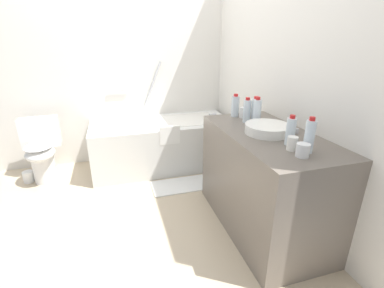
{
  "coord_description": "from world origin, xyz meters",
  "views": [
    {
      "loc": [
        -0.1,
        -2.2,
        1.47
      ],
      "look_at": [
        0.57,
        0.08,
        0.56
      ],
      "focal_mm": 25.22,
      "sensor_mm": 36.0,
      "label": 1
    }
  ],
  "objects_px": {
    "bathtub": "(163,142)",
    "water_bottle_1": "(309,136)",
    "water_bottle_3": "(291,131)",
    "drinking_glass_0": "(243,113)",
    "sink_basin": "(268,129)",
    "water_bottle_5": "(257,112)",
    "drinking_glass_1": "(292,143)",
    "water_bottle_4": "(235,106)",
    "water_bottle_2": "(247,111)",
    "water_bottle_0": "(255,110)",
    "drinking_glass_2": "(303,150)",
    "toilet": "(41,150)",
    "toilet_paper_roll": "(28,177)",
    "bath_mat": "(184,185)",
    "sink_faucet": "(290,127)"
  },
  "relations": [
    {
      "from": "water_bottle_3",
      "to": "toilet_paper_roll",
      "type": "xyz_separation_m",
      "value": [
        -2.09,
        1.64,
        -0.86
      ]
    },
    {
      "from": "bathtub",
      "to": "bath_mat",
      "type": "distance_m",
      "value": 0.66
    },
    {
      "from": "toilet",
      "to": "toilet_paper_roll",
      "type": "relative_size",
      "value": 5.59
    },
    {
      "from": "sink_faucet",
      "to": "toilet_paper_roll",
      "type": "bearing_deg",
      "value": 148.55
    },
    {
      "from": "drinking_glass_2",
      "to": "toilet_paper_roll",
      "type": "height_order",
      "value": "drinking_glass_2"
    },
    {
      "from": "bathtub",
      "to": "water_bottle_1",
      "type": "bearing_deg",
      "value": -71.84
    },
    {
      "from": "water_bottle_2",
      "to": "drinking_glass_2",
      "type": "height_order",
      "value": "water_bottle_2"
    },
    {
      "from": "water_bottle_1",
      "to": "drinking_glass_1",
      "type": "height_order",
      "value": "water_bottle_1"
    },
    {
      "from": "water_bottle_1",
      "to": "water_bottle_5",
      "type": "xyz_separation_m",
      "value": [
        -0.0,
        0.63,
        -0.0
      ]
    },
    {
      "from": "water_bottle_0",
      "to": "drinking_glass_0",
      "type": "bearing_deg",
      "value": 108.95
    },
    {
      "from": "sink_faucet",
      "to": "water_bottle_1",
      "type": "xyz_separation_m",
      "value": [
        -0.16,
        -0.4,
        0.08
      ]
    },
    {
      "from": "bathtub",
      "to": "water_bottle_2",
      "type": "height_order",
      "value": "bathtub"
    },
    {
      "from": "sink_faucet",
      "to": "bath_mat",
      "type": "distance_m",
      "value": 1.34
    },
    {
      "from": "bathtub",
      "to": "water_bottle_1",
      "type": "distance_m",
      "value": 2.0
    },
    {
      "from": "water_bottle_3",
      "to": "drinking_glass_0",
      "type": "relative_size",
      "value": 2.14
    },
    {
      "from": "toilet",
      "to": "water_bottle_3",
      "type": "height_order",
      "value": "water_bottle_3"
    },
    {
      "from": "bathtub",
      "to": "toilet",
      "type": "xyz_separation_m",
      "value": [
        -1.34,
        0.01,
        0.05
      ]
    },
    {
      "from": "water_bottle_4",
      "to": "drinking_glass_2",
      "type": "height_order",
      "value": "water_bottle_4"
    },
    {
      "from": "water_bottle_0",
      "to": "water_bottle_4",
      "type": "distance_m",
      "value": 0.22
    },
    {
      "from": "water_bottle_4",
      "to": "toilet_paper_roll",
      "type": "bearing_deg",
      "value": 156.84
    },
    {
      "from": "water_bottle_2",
      "to": "water_bottle_5",
      "type": "xyz_separation_m",
      "value": [
        0.05,
        -0.08,
        0.01
      ]
    },
    {
      "from": "water_bottle_0",
      "to": "water_bottle_3",
      "type": "relative_size",
      "value": 1.06
    },
    {
      "from": "water_bottle_3",
      "to": "drinking_glass_1",
      "type": "xyz_separation_m",
      "value": [
        -0.04,
        -0.09,
        -0.05
      ]
    },
    {
      "from": "water_bottle_3",
      "to": "drinking_glass_0",
      "type": "distance_m",
      "value": 0.7
    },
    {
      "from": "drinking_glass_1",
      "to": "drinking_glass_2",
      "type": "bearing_deg",
      "value": -91.52
    },
    {
      "from": "bathtub",
      "to": "sink_basin",
      "type": "bearing_deg",
      "value": -68.56
    },
    {
      "from": "bathtub",
      "to": "water_bottle_1",
      "type": "xyz_separation_m",
      "value": [
        0.59,
        -1.8,
        0.63
      ]
    },
    {
      "from": "water_bottle_3",
      "to": "water_bottle_5",
      "type": "relative_size",
      "value": 0.89
    },
    {
      "from": "water_bottle_0",
      "to": "water_bottle_5",
      "type": "relative_size",
      "value": 0.95
    },
    {
      "from": "drinking_glass_2",
      "to": "toilet_paper_roll",
      "type": "bearing_deg",
      "value": 138.11
    },
    {
      "from": "water_bottle_1",
      "to": "drinking_glass_2",
      "type": "bearing_deg",
      "value": -147.48
    },
    {
      "from": "bathtub",
      "to": "toilet",
      "type": "distance_m",
      "value": 1.34
    },
    {
      "from": "sink_basin",
      "to": "water_bottle_5",
      "type": "height_order",
      "value": "water_bottle_5"
    },
    {
      "from": "drinking_glass_2",
      "to": "toilet_paper_roll",
      "type": "relative_size",
      "value": 0.66
    },
    {
      "from": "water_bottle_5",
      "to": "bath_mat",
      "type": "distance_m",
      "value": 1.19
    },
    {
      "from": "toilet",
      "to": "bath_mat",
      "type": "xyz_separation_m",
      "value": [
        1.46,
        -0.59,
        -0.35
      ]
    },
    {
      "from": "water_bottle_2",
      "to": "drinking_glass_1",
      "type": "xyz_separation_m",
      "value": [
        -0.01,
        -0.65,
        -0.05
      ]
    },
    {
      "from": "water_bottle_4",
      "to": "bathtub",
      "type": "bearing_deg",
      "value": 120.45
    },
    {
      "from": "water_bottle_4",
      "to": "drinking_glass_0",
      "type": "xyz_separation_m",
      "value": [
        0.05,
        -0.06,
        -0.05
      ]
    },
    {
      "from": "sink_basin",
      "to": "drinking_glass_2",
      "type": "distance_m",
      "value": 0.44
    },
    {
      "from": "toilet_paper_roll",
      "to": "water_bottle_2",
      "type": "bearing_deg",
      "value": -27.62
    },
    {
      "from": "water_bottle_1",
      "to": "toilet_paper_roll",
      "type": "distance_m",
      "value": 2.9
    },
    {
      "from": "bath_mat",
      "to": "water_bottle_3",
      "type": "bearing_deg",
      "value": -67.05
    },
    {
      "from": "drinking_glass_1",
      "to": "drinking_glass_2",
      "type": "distance_m",
      "value": 0.11
    },
    {
      "from": "bathtub",
      "to": "drinking_glass_1",
      "type": "relative_size",
      "value": 18.6
    },
    {
      "from": "toilet",
      "to": "drinking_glass_2",
      "type": "bearing_deg",
      "value": 41.06
    },
    {
      "from": "water_bottle_4",
      "to": "water_bottle_2",
      "type": "bearing_deg",
      "value": -86.55
    },
    {
      "from": "water_bottle_3",
      "to": "drinking_glass_1",
      "type": "relative_size",
      "value": 2.27
    },
    {
      "from": "toilet",
      "to": "drinking_glass_2",
      "type": "height_order",
      "value": "drinking_glass_2"
    },
    {
      "from": "water_bottle_1",
      "to": "water_bottle_3",
      "type": "xyz_separation_m",
      "value": [
        -0.02,
        0.15,
        -0.01
      ]
    }
  ]
}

